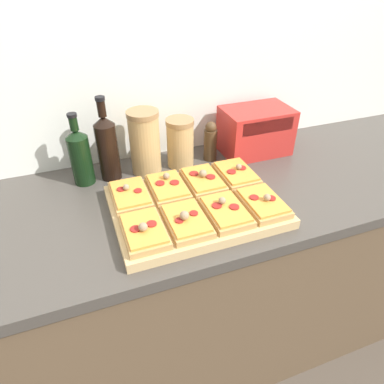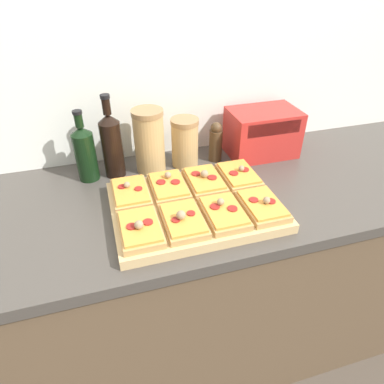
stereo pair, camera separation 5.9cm
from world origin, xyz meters
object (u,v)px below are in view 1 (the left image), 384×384
toaster_oven (255,131)px  wine_bottle (107,147)px  olive_oil_bottle (80,156)px  grain_jar_short (180,143)px  grain_jar_tall (145,142)px  pepper_mill (210,141)px  cutting_board (195,206)px

toaster_oven → wine_bottle: bearing=179.9°
olive_oil_bottle → toaster_oven: olive_oil_bottle is taller
olive_oil_bottle → grain_jar_short: (0.36, -0.00, -0.01)m
grain_jar_tall → grain_jar_short: 0.14m
wine_bottle → toaster_oven: wine_bottle is taller
grain_jar_short → pepper_mill: bearing=0.0°
cutting_board → olive_oil_bottle: bearing=136.6°
cutting_board → wine_bottle: (-0.22, 0.29, 0.11)m
cutting_board → wine_bottle: size_ratio=1.71×
pepper_mill → grain_jar_tall: bearing=180.0°
olive_oil_bottle → grain_jar_short: size_ratio=1.39×
cutting_board → toaster_oven: (0.37, 0.29, 0.08)m
olive_oil_bottle → pepper_mill: bearing=0.0°
pepper_mill → wine_bottle: bearing=180.0°
wine_bottle → pepper_mill: bearing=0.0°
olive_oil_bottle → wine_bottle: (0.10, 0.00, 0.02)m
grain_jar_tall → toaster_oven: size_ratio=0.81×
cutting_board → grain_jar_tall: 0.32m
wine_bottle → cutting_board: bearing=-53.6°
wine_bottle → grain_jar_short: (0.27, -0.00, -0.03)m
grain_jar_tall → toaster_oven: (0.45, -0.00, -0.03)m
toaster_oven → grain_jar_short: bearing=179.8°
cutting_board → olive_oil_bottle: 0.44m
cutting_board → toaster_oven: toaster_oven is taller
grain_jar_short → toaster_oven: bearing=-0.2°
cutting_board → olive_oil_bottle: (-0.31, 0.29, 0.09)m
olive_oil_bottle → wine_bottle: size_ratio=0.86×
wine_bottle → grain_jar_short: wine_bottle is taller
grain_jar_short → wine_bottle: bearing=180.0°
pepper_mill → cutting_board: bearing=-120.6°
cutting_board → grain_jar_tall: (-0.08, 0.29, 0.10)m
wine_bottle → grain_jar_short: bearing=-0.0°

